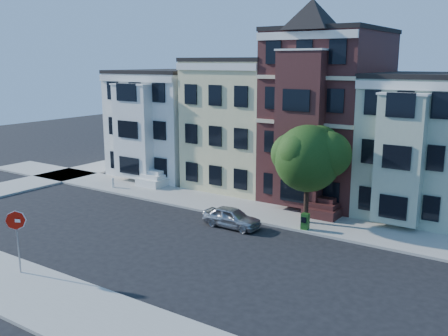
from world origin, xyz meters
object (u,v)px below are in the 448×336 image
Objects in this scene: newspaper_box at (305,221)px; fire_hydrant at (113,184)px; stop_sign at (18,238)px; street_tree at (308,163)px; parked_car at (232,217)px.

fire_hydrant is (-17.12, 0.77, -0.19)m from newspaper_box.
fire_hydrant is at bearing 96.98° from stop_sign.
fire_hydrant is at bearing 173.47° from newspaper_box.
street_tree is 5.73m from parked_car.
newspaper_box is 15.93m from stop_sign.
fire_hydrant is at bearing 79.01° from parked_car.
parked_car is 13.28m from fire_hydrant.
stop_sign is (-4.51, -11.57, 1.25)m from parked_car.
street_tree is 12.52× the size of fire_hydrant.
fire_hydrant is (-16.56, -0.53, -3.48)m from street_tree.
parked_car is at bearing -160.51° from newspaper_box.
newspaper_box is 0.28× the size of stop_sign.
fire_hydrant is at bearing -178.17° from street_tree.
stop_sign reaches higher than parked_car.
parked_car is at bearing -11.03° from fire_hydrant.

